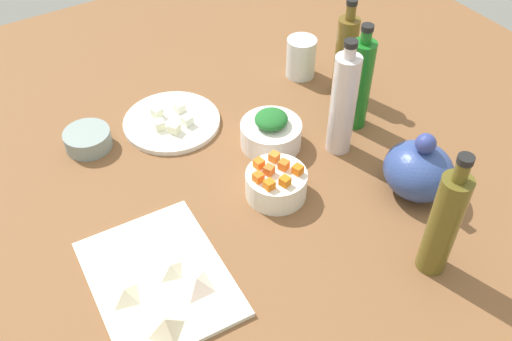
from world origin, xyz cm
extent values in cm
cube|color=brown|center=(0.00, 0.00, 1.50)|extent=(190.00, 190.00, 3.00)
cube|color=white|center=(10.19, -26.75, 3.50)|extent=(30.69, 24.32, 1.00)
cylinder|color=white|center=(-28.07, -5.41, 3.60)|extent=(22.36, 22.36, 1.20)
cylinder|color=white|center=(-9.86, 10.10, 5.83)|extent=(13.51, 13.51, 5.67)
cylinder|color=white|center=(3.59, 2.54, 5.84)|extent=(12.42, 12.42, 5.68)
cylinder|color=gray|center=(-30.72, -24.47, 5.05)|extent=(10.25, 10.25, 4.10)
ellipsoid|color=#32488D|center=(17.80, 26.99, 8.57)|extent=(14.43, 13.43, 11.15)
sphere|color=#323F8C|center=(17.80, 26.99, 15.76)|extent=(4.04, 4.04, 4.04)
cylinder|color=#32488D|center=(23.94, 26.99, 9.97)|extent=(5.38, 2.00, 3.93)
cylinder|color=brown|center=(33.35, 16.36, 13.85)|extent=(5.29, 5.29, 21.69)
cylinder|color=brown|center=(33.35, 16.36, 26.55)|extent=(2.38, 2.38, 3.72)
cylinder|color=black|center=(33.35, 16.36, 29.01)|extent=(2.64, 2.64, 1.20)
cylinder|color=silver|center=(-1.09, 22.12, 14.63)|extent=(5.49, 5.49, 23.27)
cylinder|color=silver|center=(-1.09, 22.12, 27.52)|extent=(2.47, 2.47, 2.51)
cylinder|color=black|center=(-1.09, 22.12, 29.37)|extent=(2.75, 2.75, 1.20)
cylinder|color=brown|center=(-17.08, 35.69, 12.96)|extent=(5.10, 5.10, 19.92)
cylinder|color=brown|center=(-17.08, 35.69, 24.74)|extent=(2.30, 2.30, 3.63)
cylinder|color=black|center=(-17.08, 35.69, 27.16)|extent=(2.55, 2.55, 1.20)
cylinder|color=#1A6F20|center=(-5.91, 30.56, 13.65)|extent=(5.34, 5.34, 21.31)
cylinder|color=#1A6F20|center=(-5.91, 30.56, 25.76)|extent=(2.40, 2.40, 2.90)
cylinder|color=black|center=(-5.91, 30.56, 27.81)|extent=(2.67, 2.67, 1.20)
cylinder|color=white|center=(-28.65, 31.45, 8.10)|extent=(7.46, 7.46, 10.21)
cube|color=orange|center=(2.96, 4.65, 9.58)|extent=(2.38, 2.38, 1.80)
cube|color=orange|center=(6.89, 2.25, 9.58)|extent=(2.22, 2.22, 1.80)
cube|color=orange|center=(-0.18, 0.68, 9.58)|extent=(2.03, 2.03, 1.80)
cube|color=orange|center=(3.22, -1.52, 9.58)|extent=(2.00, 2.00, 1.80)
cube|color=orange|center=(-0.07, 4.34, 9.58)|extent=(2.35, 2.35, 1.80)
cube|color=orange|center=(2.63, 1.38, 9.58)|extent=(2.40, 2.40, 1.80)
cube|color=orange|center=(5.58, 6.20, 9.58)|extent=(2.21, 2.21, 1.80)
cube|color=orange|center=(6.04, -0.81, 9.58)|extent=(1.95, 1.95, 1.80)
ellipsoid|color=#226A2A|center=(-9.86, 10.10, 10.14)|extent=(10.30, 10.35, 2.96)
cube|color=white|center=(-29.87, -2.34, 5.30)|extent=(2.40, 2.40, 2.20)
cube|color=#ECF0CA|center=(-26.59, -9.05, 5.30)|extent=(2.45, 2.45, 2.20)
cube|color=white|center=(-24.70, -3.00, 5.30)|extent=(2.58, 2.58, 2.20)
cube|color=silver|center=(-31.04, -7.55, 5.30)|extent=(2.59, 2.59, 2.20)
cube|color=#F4F4CD|center=(-23.66, -6.69, 5.30)|extent=(3.01, 3.01, 2.20)
pyramid|color=beige|center=(20.48, -30.17, 5.56)|extent=(5.31, 4.95, 3.12)
pyramid|color=beige|center=(15.78, -21.99, 5.22)|extent=(7.15, 7.18, 2.44)
pyramid|color=beige|center=(10.54, -24.42, 5.03)|extent=(4.79, 5.06, 2.05)
pyramid|color=beige|center=(11.07, -33.30, 5.09)|extent=(6.09, 6.12, 2.18)
camera|label=1|loc=(70.12, -44.16, 87.67)|focal=40.29mm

